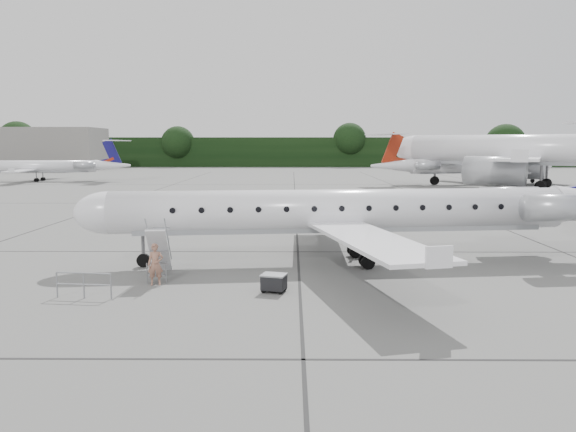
# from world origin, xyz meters

# --- Properties ---
(ground) EXTENTS (320.00, 320.00, 0.00)m
(ground) POSITION_xyz_m (0.00, 0.00, 0.00)
(ground) COLOR slate
(ground) RESTS_ON ground
(treeline) EXTENTS (260.00, 4.00, 8.00)m
(treeline) POSITION_xyz_m (0.00, 130.00, 4.00)
(treeline) COLOR black
(treeline) RESTS_ON ground
(terminal_building) EXTENTS (40.00, 14.00, 10.00)m
(terminal_building) POSITION_xyz_m (-70.00, 110.00, 5.00)
(terminal_building) COLOR slate
(terminal_building) RESTS_ON ground
(main_regional_jet) EXTENTS (31.05, 23.91, 7.41)m
(main_regional_jet) POSITION_xyz_m (-1.52, 3.18, 3.71)
(main_regional_jet) COLOR white
(main_regional_jet) RESTS_ON ground
(airstair) EXTENTS (1.11, 2.50, 2.32)m
(airstair) POSITION_xyz_m (-9.88, -0.06, 1.16)
(airstair) COLOR white
(airstair) RESTS_ON ground
(passenger) EXTENTS (0.71, 0.52, 1.78)m
(passenger) POSITION_xyz_m (-9.73, -1.42, 0.89)
(passenger) COLOR #956551
(passenger) RESTS_ON ground
(safety_railing) EXTENTS (2.20, 0.32, 1.00)m
(safety_railing) POSITION_xyz_m (-12.01, -3.53, 0.50)
(safety_railing) COLOR gray
(safety_railing) RESTS_ON ground
(baggage_cart) EXTENTS (1.09, 0.96, 0.80)m
(baggage_cart) POSITION_xyz_m (-4.68, -2.55, 0.40)
(baggage_cart) COLOR black
(baggage_cart) RESTS_ON ground
(bg_narrowbody) EXTENTS (50.22, 46.42, 14.67)m
(bg_narrowbody) POSITION_xyz_m (28.25, 52.31, 7.34)
(bg_narrowbody) COLOR white
(bg_narrowbody) RESTS_ON ground
(bg_regional_left) EXTENTS (26.37, 19.20, 6.84)m
(bg_regional_left) POSITION_xyz_m (-46.39, 67.10, 3.42)
(bg_regional_left) COLOR white
(bg_regional_left) RESTS_ON ground
(bg_regional_right) EXTENTS (33.95, 28.39, 7.67)m
(bg_regional_right) POSITION_xyz_m (24.51, 61.17, 3.83)
(bg_regional_right) COLOR white
(bg_regional_right) RESTS_ON ground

